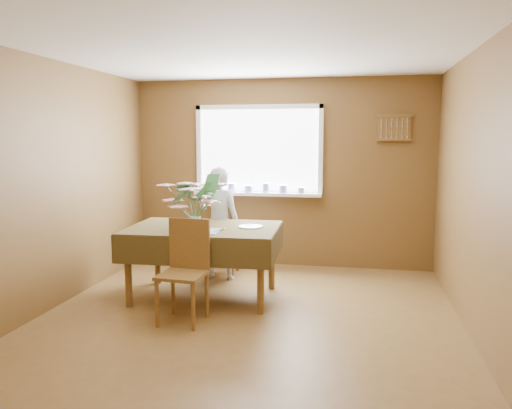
% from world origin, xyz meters
% --- Properties ---
extents(floor, '(4.50, 4.50, 0.00)m').
position_xyz_m(floor, '(0.00, 0.00, 0.00)').
color(floor, brown).
rests_on(floor, ground).
extents(ceiling, '(4.50, 4.50, 0.00)m').
position_xyz_m(ceiling, '(0.00, 0.00, 2.50)').
color(ceiling, white).
rests_on(ceiling, wall_back).
extents(wall_back, '(4.00, 0.00, 4.00)m').
position_xyz_m(wall_back, '(0.00, 2.25, 1.25)').
color(wall_back, brown).
rests_on(wall_back, floor).
extents(wall_front, '(4.00, 0.00, 4.00)m').
position_xyz_m(wall_front, '(0.00, -2.25, 1.25)').
color(wall_front, brown).
rests_on(wall_front, floor).
extents(wall_left, '(0.00, 4.50, 4.50)m').
position_xyz_m(wall_left, '(-2.00, 0.00, 1.25)').
color(wall_left, brown).
rests_on(wall_left, floor).
extents(wall_right, '(0.00, 4.50, 4.50)m').
position_xyz_m(wall_right, '(2.00, 0.00, 1.25)').
color(wall_right, brown).
rests_on(wall_right, floor).
extents(window_assembly, '(1.72, 0.20, 1.22)m').
position_xyz_m(window_assembly, '(-0.30, 2.20, 1.35)').
color(window_assembly, white).
rests_on(window_assembly, wall_back).
extents(spoon_rack, '(0.44, 0.05, 0.33)m').
position_xyz_m(spoon_rack, '(1.45, 2.22, 1.85)').
color(spoon_rack, brown).
rests_on(spoon_rack, wall_back).
extents(dining_table, '(1.64, 1.16, 0.78)m').
position_xyz_m(dining_table, '(-0.60, 0.67, 0.68)').
color(dining_table, brown).
rests_on(dining_table, floor).
extents(chair_far, '(0.41, 0.41, 0.91)m').
position_xyz_m(chair_far, '(-0.65, 1.54, 0.50)').
color(chair_far, brown).
rests_on(chair_far, floor).
extents(chair_near, '(0.43, 0.43, 0.96)m').
position_xyz_m(chair_near, '(-0.57, 0.00, 0.52)').
color(chair_near, brown).
rests_on(chair_near, floor).
extents(seated_woman, '(0.51, 0.34, 1.38)m').
position_xyz_m(seated_woman, '(-0.63, 1.41, 0.69)').
color(seated_woman, white).
rests_on(seated_woman, floor).
extents(flower_bouquet, '(0.60, 0.60, 0.51)m').
position_xyz_m(flower_bouquet, '(-0.61, 0.43, 1.11)').
color(flower_bouquet, white).
rests_on(flower_bouquet, dining_table).
extents(side_plate, '(0.30, 0.30, 0.01)m').
position_xyz_m(side_plate, '(-0.10, 0.75, 0.78)').
color(side_plate, white).
rests_on(side_plate, dining_table).
extents(table_knife, '(0.09, 0.24, 0.00)m').
position_xyz_m(table_knife, '(-0.38, 0.47, 0.79)').
color(table_knife, silver).
rests_on(table_knife, dining_table).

